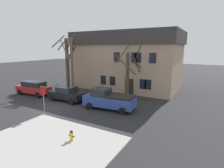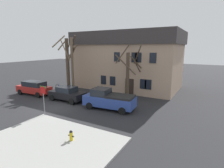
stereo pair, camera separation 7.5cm
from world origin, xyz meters
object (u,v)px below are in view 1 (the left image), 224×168
(car_black_sedan, at_px, (67,94))
(building_main, at_px, (128,60))
(tree_bare_mid, at_px, (72,63))
(street_sign_pole, at_px, (43,95))
(fire_hydrant, at_px, (72,135))
(tree_bare_near, at_px, (67,63))
(pickup_truck_blue, at_px, (109,99))
(bicycle_leaning, at_px, (60,87))
(tree_bare_far, at_px, (128,72))
(car_red_wagon, at_px, (34,88))

(car_black_sedan, bearing_deg, building_main, 73.54)
(tree_bare_mid, bearing_deg, street_sign_pole, -64.05)
(car_black_sedan, bearing_deg, street_sign_pole, -70.39)
(car_black_sedan, xyz_separation_m, fire_hydrant, (6.73, -6.76, -0.35))
(tree_bare_near, distance_m, pickup_truck_blue, 9.86)
(bicycle_leaning, bearing_deg, pickup_truck_blue, -19.02)
(pickup_truck_blue, bearing_deg, tree_bare_near, 157.44)
(building_main, relative_size, car_black_sedan, 3.52)
(street_sign_pole, xyz_separation_m, bicycle_leaning, (-6.39, 8.08, -1.54))
(tree_bare_far, xyz_separation_m, fire_hydrant, (1.05, -11.10, -2.69))
(tree_bare_near, height_order, pickup_truck_blue, tree_bare_near)
(street_sign_pole, bearing_deg, pickup_truck_blue, 48.72)
(tree_bare_mid, height_order, street_sign_pole, tree_bare_mid)
(car_red_wagon, distance_m, bicycle_leaning, 3.77)
(building_main, bearing_deg, fire_hydrant, -77.41)
(car_black_sedan, relative_size, bicycle_leaning, 2.47)
(tree_bare_near, xyz_separation_m, bicycle_leaning, (-1.68, -0.04, -3.61))
(tree_bare_mid, distance_m, car_black_sedan, 5.31)
(tree_bare_far, bearing_deg, bicycle_leaning, -175.51)
(car_red_wagon, xyz_separation_m, bicycle_leaning, (0.84, 3.64, -0.54))
(pickup_truck_blue, bearing_deg, fire_hydrant, -80.31)
(tree_bare_near, bearing_deg, tree_bare_far, 5.12)
(building_main, distance_m, fire_hydrant, 17.62)
(car_black_sedan, bearing_deg, tree_bare_far, 37.41)
(fire_hydrant, bearing_deg, tree_bare_mid, 131.22)
(pickup_truck_blue, bearing_deg, building_main, 104.49)
(street_sign_pole, bearing_deg, tree_bare_mid, 115.95)
(tree_bare_near, distance_m, street_sign_pole, 9.61)
(car_black_sedan, relative_size, fire_hydrant, 6.30)
(building_main, height_order, car_black_sedan, building_main)
(building_main, distance_m, car_black_sedan, 11.01)
(tree_bare_near, relative_size, pickup_truck_blue, 1.47)
(building_main, bearing_deg, car_red_wagon, -130.15)
(pickup_truck_blue, xyz_separation_m, street_sign_pole, (-3.96, -4.51, 0.95))
(fire_hydrant, relative_size, bicycle_leaning, 0.39)
(tree_bare_far, height_order, car_black_sedan, tree_bare_far)
(pickup_truck_blue, distance_m, fire_hydrant, 6.83)
(car_black_sedan, relative_size, pickup_truck_blue, 0.83)
(street_sign_pole, relative_size, bicycle_leaning, 1.55)
(tree_bare_far, bearing_deg, street_sign_pole, -114.53)
(tree_bare_far, bearing_deg, pickup_truck_blue, -91.32)
(pickup_truck_blue, bearing_deg, street_sign_pole, -131.28)
(fire_hydrant, bearing_deg, pickup_truck_blue, 99.69)
(fire_hydrant, bearing_deg, tree_bare_near, 133.57)
(tree_bare_mid, height_order, tree_bare_far, tree_bare_mid)
(tree_bare_mid, distance_m, street_sign_pole, 9.29)
(street_sign_pole, bearing_deg, car_black_sedan, 109.61)
(bicycle_leaning, bearing_deg, building_main, 40.17)
(building_main, distance_m, tree_bare_near, 8.89)
(tree_bare_far, relative_size, car_black_sedan, 1.47)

